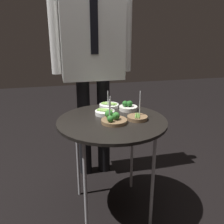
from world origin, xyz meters
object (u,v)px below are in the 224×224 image
at_px(bowl_asparagus_back_right, 137,117).
at_px(bowl_asparagus_back_left, 105,112).
at_px(bowl_broccoli_front_left, 113,119).
at_px(bowl_broccoli_center, 128,107).
at_px(waiter_figure, 92,48).
at_px(bowl_asparagus_front_center, 109,105).
at_px(serving_cart, 112,127).

xyz_separation_m(bowl_asparagus_back_right, bowl_asparagus_back_left, (-0.17, 0.14, 0.00)).
height_order(bowl_broccoli_front_left, bowl_asparagus_back_left, bowl_broccoli_front_left).
xyz_separation_m(bowl_broccoli_center, waiter_figure, (-0.18, 0.35, 0.37)).
bearing_deg(bowl_asparagus_front_center, waiter_figure, 106.05).
xyz_separation_m(bowl_broccoli_center, bowl_asparagus_back_left, (-0.17, -0.05, -0.01)).
bearing_deg(serving_cart, bowl_broccoli_front_left, -95.45).
bearing_deg(serving_cart, bowl_asparagus_back_left, 101.77).
distance_m(bowl_broccoli_center, bowl_asparagus_front_center, 0.15).
distance_m(bowl_asparagus_back_right, bowl_asparagus_back_left, 0.22).
relative_size(bowl_broccoli_center, waiter_figure, 0.08).
bearing_deg(bowl_asparagus_back_right, serving_cart, 167.40).
bearing_deg(bowl_asparagus_front_center, bowl_broccoli_front_left, -98.25).
bearing_deg(waiter_figure, bowl_asparagus_back_right, -71.07).
height_order(bowl_asparagus_back_right, waiter_figure, waiter_figure).
height_order(serving_cart, bowl_asparagus_back_right, bowl_asparagus_back_right).
bearing_deg(serving_cart, bowl_asparagus_back_right, -12.60).
bearing_deg(waiter_figure, bowl_broccoli_front_left, -87.16).
bearing_deg(waiter_figure, bowl_asparagus_front_center, -73.95).
xyz_separation_m(serving_cart, waiter_figure, (-0.03, 0.50, 0.44)).
bearing_deg(bowl_broccoli_front_left, bowl_broccoli_center, 53.16).
xyz_separation_m(serving_cart, bowl_asparagus_front_center, (0.04, 0.25, 0.06)).
bearing_deg(bowl_broccoli_center, serving_cart, -133.91).
distance_m(bowl_asparagus_back_left, waiter_figure, 0.55).
xyz_separation_m(serving_cart, bowl_asparagus_back_left, (-0.02, 0.11, 0.06)).
distance_m(bowl_broccoli_center, waiter_figure, 0.54).
relative_size(bowl_broccoli_front_left, bowl_broccoli_center, 1.24).
relative_size(bowl_asparagus_back_right, bowl_asparagus_back_left, 1.35).
relative_size(bowl_broccoli_front_left, bowl_asparagus_back_right, 0.89).
xyz_separation_m(bowl_broccoli_front_left, waiter_figure, (-0.03, 0.56, 0.37)).
bearing_deg(bowl_asparagus_back_left, waiter_figure, 91.50).
height_order(bowl_broccoli_front_left, bowl_broccoli_center, bowl_broccoli_front_left).
distance_m(serving_cart, bowl_broccoli_front_left, 0.09).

